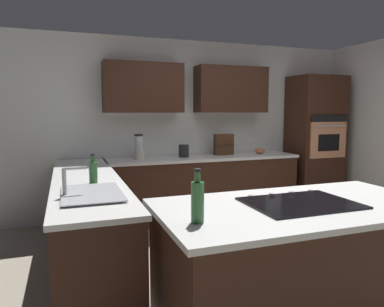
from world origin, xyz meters
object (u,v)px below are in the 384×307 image
at_px(spice_rack, 224,144).
at_px(oil_bottle, 198,201).
at_px(mixing_bowl, 260,151).
at_px(sink_unit, 91,193).
at_px(wall_oven, 315,142).
at_px(cooktop, 300,203).
at_px(blender, 139,148).
at_px(dish_soap_bottle, 93,171).
at_px(kettle, 184,151).

height_order(spice_rack, oil_bottle, oil_bottle).
bearing_deg(mixing_bowl, sink_unit, 36.40).
relative_size(wall_oven, cooktop, 2.78).
bearing_deg(cooktop, blender, -77.40).
height_order(wall_oven, spice_rack, wall_oven).
distance_m(sink_unit, spice_rack, 2.90).
bearing_deg(wall_oven, sink_unit, 27.74).
xyz_separation_m(wall_oven, mixing_bowl, (1.00, -0.04, -0.11)).
height_order(wall_oven, oil_bottle, wall_oven).
bearing_deg(wall_oven, blender, -0.79).
xyz_separation_m(blender, spice_rack, (-1.30, -0.04, 0.01)).
xyz_separation_m(mixing_bowl, oil_bottle, (2.13, 2.91, 0.09)).
bearing_deg(dish_soap_bottle, mixing_bowl, -150.30).
distance_m(wall_oven, spice_rack, 1.60).
height_order(kettle, oil_bottle, oil_bottle).
distance_m(kettle, oil_bottle, 3.04).
distance_m(cooktop, kettle, 2.75).
bearing_deg(blender, wall_oven, 179.21).
relative_size(mixing_bowl, spice_rack, 0.52).
xyz_separation_m(wall_oven, blender, (2.90, -0.04, -0.01)).
height_order(cooktop, dish_soap_bottle, dish_soap_bottle).
height_order(sink_unit, spice_rack, spice_rack).
distance_m(kettle, dish_soap_bottle, 2.03).
bearing_deg(blender, dish_soap_bottle, 64.28).
bearing_deg(mixing_bowl, dish_soap_bottle, 29.70).
relative_size(spice_rack, dish_soap_bottle, 1.14).
height_order(cooktop, spice_rack, spice_rack).
xyz_separation_m(wall_oven, kettle, (2.25, -0.04, -0.07)).
relative_size(wall_oven, blender, 6.14).
xyz_separation_m(cooktop, kettle, (-0.04, -2.75, 0.08)).
xyz_separation_m(sink_unit, mixing_bowl, (-2.68, -1.97, 0.03)).
distance_m(wall_oven, mixing_bowl, 1.01).
relative_size(kettle, oil_bottle, 0.55).
xyz_separation_m(wall_oven, cooktop, (2.29, 2.71, -0.15)).
bearing_deg(dish_soap_bottle, spice_rack, -142.71).
relative_size(sink_unit, blender, 2.04).
bearing_deg(blender, cooktop, 102.60).
bearing_deg(kettle, spice_rack, -176.15).
xyz_separation_m(wall_oven, dish_soap_bottle, (3.62, 1.45, -0.05)).
height_order(blender, spice_rack, blender).
distance_m(cooktop, dish_soap_bottle, 1.84).
relative_size(cooktop, mixing_bowl, 4.68).
distance_m(blender, mixing_bowl, 1.90).
distance_m(blender, oil_bottle, 2.92).
bearing_deg(sink_unit, wall_oven, -152.26).
distance_m(sink_unit, mixing_bowl, 3.33).
relative_size(sink_unit, spice_rack, 2.24).
bearing_deg(oil_bottle, sink_unit, -59.38).
relative_size(mixing_bowl, oil_bottle, 0.50).
distance_m(cooktop, mixing_bowl, 3.04).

